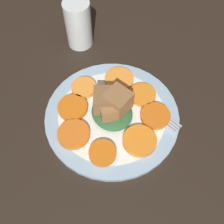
% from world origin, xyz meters
% --- Properties ---
extents(table_slab, '(1.20, 1.20, 0.02)m').
position_xyz_m(table_slab, '(0.00, 0.00, 0.01)').
color(table_slab, black).
rests_on(table_slab, ground).
extents(plate, '(0.29, 0.29, 0.01)m').
position_xyz_m(plate, '(0.00, 0.00, 0.03)').
color(plate, '#99B7D1').
rests_on(plate, table_slab).
extents(carrot_slice_0, '(0.07, 0.07, 0.01)m').
position_xyz_m(carrot_slice_0, '(0.07, -0.06, 0.04)').
color(carrot_slice_0, orange).
rests_on(carrot_slice_0, plate).
extents(carrot_slice_1, '(0.06, 0.06, 0.01)m').
position_xyz_m(carrot_slice_1, '(0.09, 0.02, 0.04)').
color(carrot_slice_1, orange).
rests_on(carrot_slice_1, plate).
extents(carrot_slice_2, '(0.07, 0.07, 0.01)m').
position_xyz_m(carrot_slice_2, '(0.05, 0.07, 0.04)').
color(carrot_slice_2, orange).
rests_on(carrot_slice_2, plate).
extents(carrot_slice_3, '(0.07, 0.07, 0.01)m').
position_xyz_m(carrot_slice_3, '(-0.01, 0.09, 0.04)').
color(carrot_slice_3, orange).
rests_on(carrot_slice_3, plate).
extents(carrot_slice_4, '(0.06, 0.06, 0.01)m').
position_xyz_m(carrot_slice_4, '(-0.07, 0.06, 0.04)').
color(carrot_slice_4, orange).
rests_on(carrot_slice_4, plate).
extents(carrot_slice_5, '(0.07, 0.07, 0.01)m').
position_xyz_m(carrot_slice_5, '(-0.08, -0.02, 0.04)').
color(carrot_slice_5, orange).
rests_on(carrot_slice_5, plate).
extents(carrot_slice_6, '(0.06, 0.06, 0.01)m').
position_xyz_m(carrot_slice_6, '(-0.05, -0.08, 0.04)').
color(carrot_slice_6, orange).
rests_on(carrot_slice_6, plate).
extents(carrot_slice_7, '(0.06, 0.06, 0.01)m').
position_xyz_m(carrot_slice_7, '(0.01, -0.08, 0.04)').
color(carrot_slice_7, orange).
rests_on(carrot_slice_7, plate).
extents(center_pile, '(0.09, 0.09, 0.06)m').
position_xyz_m(center_pile, '(0.00, -0.00, 0.06)').
color(center_pile, '#2D6033').
rests_on(center_pile, plate).
extents(fork, '(0.19, 0.08, 0.00)m').
position_xyz_m(fork, '(-0.02, -0.07, 0.03)').
color(fork, silver).
rests_on(fork, plate).
extents(water_glass, '(0.06, 0.06, 0.12)m').
position_xyz_m(water_glass, '(0.24, -0.04, 0.08)').
color(water_glass, silver).
rests_on(water_glass, table_slab).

